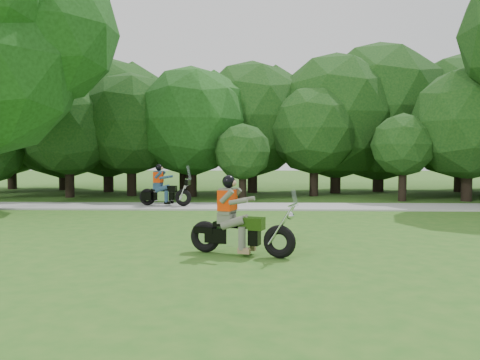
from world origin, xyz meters
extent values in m
plane|color=#2A631C|center=(0.00, 0.00, 0.00)|extent=(100.00, 100.00, 0.00)
cube|color=#9D9D98|center=(0.00, 8.00, 0.03)|extent=(60.00, 2.20, 0.06)
cylinder|color=black|center=(-4.30, 12.42, 0.90)|extent=(0.45, 0.45, 1.80)
sphere|color=#1C4513|center=(-4.30, 12.42, 3.44)|extent=(5.04, 5.04, 5.04)
cylinder|color=black|center=(-11.85, 16.37, 0.90)|extent=(0.55, 0.55, 1.80)
sphere|color=#103812|center=(-11.85, 16.37, 4.06)|extent=(6.95, 6.95, 6.95)
cylinder|color=black|center=(5.04, 15.63, 0.90)|extent=(0.56, 0.56, 1.80)
sphere|color=#103812|center=(5.04, 15.63, 4.14)|extent=(7.19, 7.19, 7.19)
cylinder|color=black|center=(-15.07, 16.97, 0.90)|extent=(0.49, 0.49, 1.80)
sphere|color=#103812|center=(-15.07, 16.97, 3.67)|extent=(5.74, 5.74, 5.74)
cylinder|color=black|center=(9.18, 15.52, 0.90)|extent=(0.52, 0.52, 1.80)
sphere|color=#103812|center=(9.18, 15.52, 3.89)|extent=(6.43, 6.43, 6.43)
cylinder|color=black|center=(-7.16, 12.71, 0.90)|extent=(0.44, 0.44, 1.80)
sphere|color=#103812|center=(-7.16, 12.71, 3.35)|extent=(4.77, 4.77, 4.77)
cylinder|color=black|center=(4.68, 10.50, 0.74)|extent=(0.33, 0.33, 1.48)
sphere|color=#103812|center=(4.68, 10.50, 2.33)|extent=(2.61, 2.61, 2.61)
cylinder|color=black|center=(-1.93, 10.62, 0.63)|extent=(0.32, 0.32, 1.26)
sphere|color=#103812|center=(-1.93, 10.62, 2.03)|extent=(2.38, 2.38, 2.38)
cylinder|color=black|center=(-1.52, 14.75, 0.90)|extent=(0.49, 0.49, 1.80)
sphere|color=#103812|center=(-1.52, 14.75, 3.71)|extent=(5.87, 5.87, 5.87)
cylinder|color=black|center=(-5.09, 15.07, 0.87)|extent=(0.42, 0.42, 1.74)
sphere|color=#103812|center=(-5.09, 15.07, 3.17)|extent=(4.38, 4.38, 4.38)
cylinder|color=black|center=(2.63, 14.56, 0.90)|extent=(0.51, 0.51, 1.80)
sphere|color=#103812|center=(2.63, 14.56, 3.84)|extent=(6.27, 6.27, 6.27)
cylinder|color=black|center=(-8.97, 15.00, 0.90)|extent=(0.51, 0.51, 1.80)
sphere|color=#103812|center=(-8.97, 15.00, 3.81)|extent=(6.19, 6.19, 6.19)
cylinder|color=black|center=(-9.73, 11.79, 0.84)|extent=(0.40, 0.40, 1.68)
sphere|color=#103812|center=(-9.73, 11.79, 3.00)|extent=(4.06, 4.06, 4.06)
cylinder|color=black|center=(7.30, 10.53, 0.85)|extent=(0.43, 0.43, 1.70)
sphere|color=#103812|center=(7.30, 10.53, 3.21)|extent=(4.66, 4.66, 4.66)
cylinder|color=black|center=(1.34, 12.83, 0.86)|extent=(0.41, 0.41, 1.73)
sphere|color=#103812|center=(1.34, 12.83, 3.07)|extent=(4.14, 4.14, 4.14)
sphere|color=#1C4513|center=(-8.74, 7.30, 6.20)|extent=(5.12, 5.12, 5.12)
torus|color=black|center=(-2.41, 0.06, 0.31)|extent=(0.64, 0.37, 0.62)
torus|color=black|center=(-1.00, -0.44, 0.31)|extent=(0.64, 0.37, 0.62)
cube|color=black|center=(-1.87, -0.13, 0.35)|extent=(1.09, 0.56, 0.28)
cube|color=silver|center=(-1.73, -0.18, 0.35)|extent=(0.50, 0.42, 0.35)
cube|color=black|center=(-1.51, -0.26, 0.62)|extent=(0.52, 0.40, 0.23)
cube|color=black|center=(-1.99, -0.09, 0.58)|extent=(0.52, 0.42, 0.09)
cylinder|color=silver|center=(-0.96, -0.45, 0.62)|extent=(0.46, 0.19, 0.73)
cylinder|color=silver|center=(-0.77, -0.52, 0.99)|extent=(0.22, 0.54, 0.03)
cube|color=#545746|center=(-1.99, -0.09, 0.70)|extent=(0.36, 0.40, 0.21)
cube|color=#545746|center=(-1.97, -0.10, 1.02)|extent=(0.34, 0.42, 0.49)
cube|color=red|center=(-1.97, -0.10, 1.04)|extent=(0.37, 0.47, 0.39)
sphere|color=black|center=(-1.94, -0.11, 1.39)|extent=(0.25, 0.25, 0.25)
torus|color=black|center=(-5.35, 8.00, 0.37)|extent=(0.64, 0.27, 0.62)
torus|color=black|center=(-4.00, 7.78, 0.37)|extent=(0.64, 0.27, 0.62)
cube|color=black|center=(-4.84, 7.92, 0.41)|extent=(1.00, 0.37, 0.28)
cube|color=silver|center=(-4.70, 7.90, 0.41)|extent=(0.46, 0.36, 0.35)
cube|color=black|center=(-4.49, 7.86, 0.68)|extent=(0.49, 0.33, 0.23)
cube|color=black|center=(-4.95, 7.93, 0.64)|extent=(0.50, 0.35, 0.09)
cylinder|color=silver|center=(-3.97, 7.78, 0.68)|extent=(0.35, 0.09, 0.79)
cylinder|color=silver|center=(-3.82, 7.75, 1.05)|extent=(0.12, 0.56, 0.03)
cube|color=black|center=(-5.34, 7.80, 0.41)|extent=(0.38, 0.16, 0.30)
cube|color=black|center=(-5.28, 8.18, 0.41)|extent=(0.38, 0.16, 0.30)
cube|color=navy|center=(-4.95, 7.93, 0.76)|extent=(0.31, 0.37, 0.21)
cube|color=navy|center=(-4.93, 7.93, 1.08)|extent=(0.29, 0.40, 0.49)
cube|color=red|center=(-4.93, 7.93, 1.10)|extent=(0.32, 0.44, 0.39)
sphere|color=black|center=(-4.90, 7.93, 1.45)|extent=(0.25, 0.25, 0.25)
camera|label=1|loc=(-1.48, -8.92, 1.88)|focal=35.00mm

